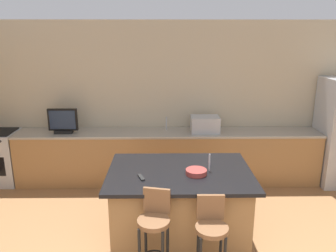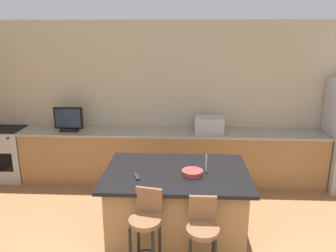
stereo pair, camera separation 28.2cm
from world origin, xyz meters
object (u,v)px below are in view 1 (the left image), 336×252
at_px(kitchen_island, 179,203).
at_px(tv_remote, 141,177).
at_px(tv_monitor, 63,122).
at_px(cell_phone, 195,174).
at_px(microwave, 205,124).
at_px(fruit_bowl, 196,172).
at_px(bar_stool_left, 154,228).
at_px(bar_stool_right, 211,234).

distance_m(kitchen_island, tv_remote, 0.68).
bearing_deg(kitchen_island, tv_monitor, 139.34).
relative_size(tv_monitor, cell_phone, 3.27).
distance_m(tv_monitor, cell_phone, 2.71).
bearing_deg(microwave, cell_phone, -100.45).
bearing_deg(cell_phone, tv_remote, -155.51).
xyz_separation_m(microwave, tv_remote, (-0.97, -1.88, -0.13)).
bearing_deg(microwave, fruit_bowl, -100.11).
bearing_deg(microwave, bar_stool_left, -108.46).
xyz_separation_m(bar_stool_right, tv_remote, (-0.75, 0.60, 0.36)).
bearing_deg(tv_monitor, fruit_bowl, -39.63).
bearing_deg(tv_remote, cell_phone, -11.04).
distance_m(microwave, bar_stool_left, 2.59).
xyz_separation_m(cell_phone, tv_remote, (-0.65, -0.10, 0.01)).
height_order(bar_stool_right, fruit_bowl, fruit_bowl).
bearing_deg(bar_stool_right, tv_monitor, 132.57).
bearing_deg(cell_phone, kitchen_island, 165.63).
bearing_deg(fruit_bowl, tv_monitor, 140.37).
relative_size(microwave, fruit_bowl, 1.87).
height_order(microwave, bar_stool_left, microwave).
bearing_deg(bar_stool_left, bar_stool_right, 6.66).
bearing_deg(tv_remote, fruit_bowl, -10.95).
distance_m(fruit_bowl, cell_phone, 0.03).
distance_m(bar_stool_left, fruit_bowl, 0.88).
bearing_deg(kitchen_island, bar_stool_left, -111.77).
height_order(kitchen_island, fruit_bowl, fruit_bowl).
bearing_deg(fruit_bowl, kitchen_island, 152.15).
height_order(kitchen_island, bar_stool_right, bar_stool_right).
bearing_deg(bar_stool_right, kitchen_island, 110.48).
bearing_deg(kitchen_island, microwave, 73.05).
xyz_separation_m(microwave, fruit_bowl, (-0.32, -1.78, -0.11)).
height_order(tv_monitor, bar_stool_left, tv_monitor).
bearing_deg(bar_stool_left, fruit_bowl, 64.90).
distance_m(bar_stool_left, tv_remote, 0.65).
relative_size(fruit_bowl, tv_remote, 1.51).
xyz_separation_m(kitchen_island, bar_stool_right, (0.29, -0.80, 0.09)).
relative_size(kitchen_island, fruit_bowl, 6.92).
distance_m(kitchen_island, microwave, 1.85).
height_order(microwave, fruit_bowl, microwave).
xyz_separation_m(microwave, cell_phone, (-0.33, -1.78, -0.13)).
height_order(cell_phone, tv_remote, tv_remote).
relative_size(fruit_bowl, cell_phone, 1.71).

